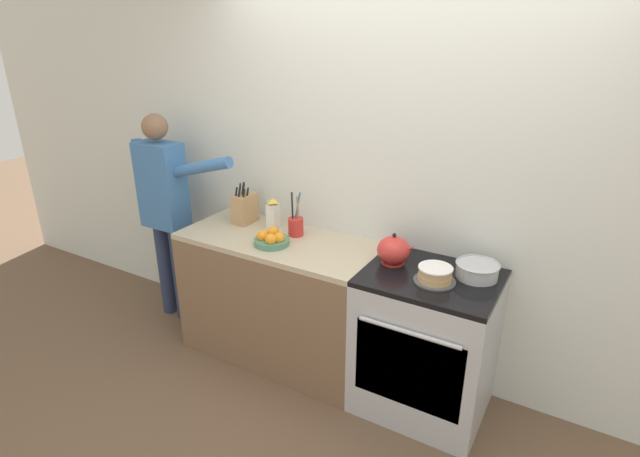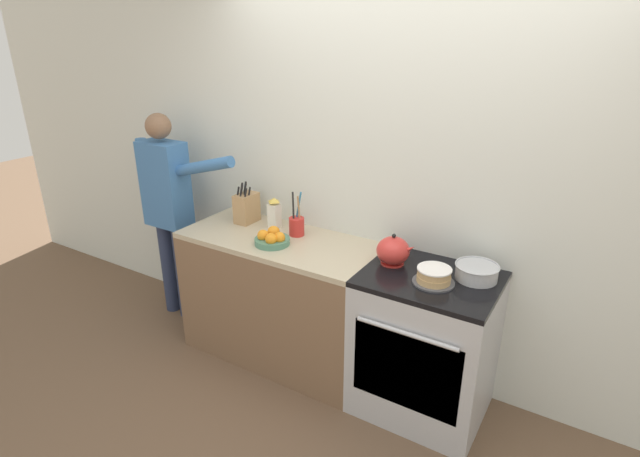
# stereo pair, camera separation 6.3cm
# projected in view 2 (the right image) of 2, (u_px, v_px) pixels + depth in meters

# --- Properties ---
(ground_plane) EXTENTS (16.00, 16.00, 0.00)m
(ground_plane) POSITION_uv_depth(u_px,v_px,m) (349.00, 414.00, 3.01)
(ground_plane) COLOR brown
(wall_back) EXTENTS (8.00, 0.04, 2.60)m
(wall_back) POSITION_uv_depth(u_px,v_px,m) (402.00, 182.00, 3.01)
(wall_back) COLOR silver
(wall_back) RESTS_ON ground_plane
(counter_cabinet) EXTENTS (1.33, 0.60, 0.89)m
(counter_cabinet) POSITION_uv_depth(u_px,v_px,m) (281.00, 298.00, 3.42)
(counter_cabinet) COLOR brown
(counter_cabinet) RESTS_ON ground_plane
(stove_range) EXTENTS (0.74, 0.63, 0.89)m
(stove_range) POSITION_uv_depth(u_px,v_px,m) (424.00, 345.00, 2.92)
(stove_range) COLOR #B7BABF
(stove_range) RESTS_ON ground_plane
(layer_cake) EXTENTS (0.23, 0.23, 0.09)m
(layer_cake) POSITION_uv_depth(u_px,v_px,m) (434.00, 276.00, 2.67)
(layer_cake) COLOR #4C4C51
(layer_cake) RESTS_ON stove_range
(tea_kettle) EXTENTS (0.24, 0.19, 0.19)m
(tea_kettle) POSITION_uv_depth(u_px,v_px,m) (393.00, 251.00, 2.88)
(tea_kettle) COLOR red
(tea_kettle) RESTS_ON stove_range
(mixing_bowl) EXTENTS (0.24, 0.24, 0.09)m
(mixing_bowl) POSITION_uv_depth(u_px,v_px,m) (477.00, 272.00, 2.71)
(mixing_bowl) COLOR #B7BABF
(mixing_bowl) RESTS_ON stove_range
(knife_block) EXTENTS (0.11, 0.17, 0.30)m
(knife_block) POSITION_uv_depth(u_px,v_px,m) (247.00, 208.00, 3.49)
(knife_block) COLOR tan
(knife_block) RESTS_ON counter_cabinet
(utensil_crock) EXTENTS (0.10, 0.10, 0.30)m
(utensil_crock) POSITION_uv_depth(u_px,v_px,m) (297.00, 225.00, 3.28)
(utensil_crock) COLOR red
(utensil_crock) RESTS_ON counter_cabinet
(fruit_bowl) EXTENTS (0.22, 0.22, 0.10)m
(fruit_bowl) POSITION_uv_depth(u_px,v_px,m) (272.00, 239.00, 3.15)
(fruit_bowl) COLOR #4C7F66
(fruit_bowl) RESTS_ON counter_cabinet
(milk_carton) EXTENTS (0.07, 0.07, 0.21)m
(milk_carton) POSITION_uv_depth(u_px,v_px,m) (274.00, 213.00, 3.40)
(milk_carton) COLOR white
(milk_carton) RESTS_ON counter_cabinet
(person_baker) EXTENTS (0.92, 0.20, 1.61)m
(person_baker) POSITION_uv_depth(u_px,v_px,m) (168.00, 201.00, 3.74)
(person_baker) COLOR #283351
(person_baker) RESTS_ON ground_plane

